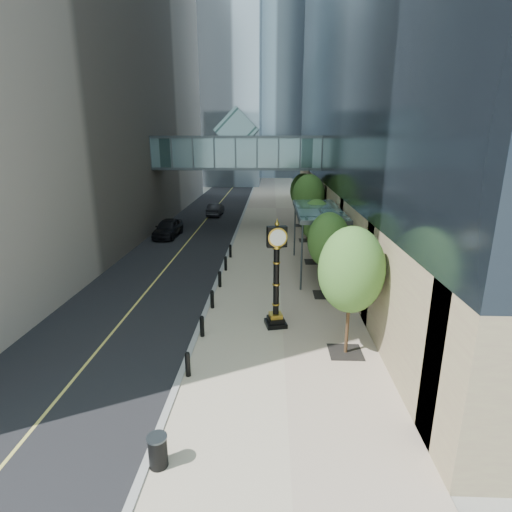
# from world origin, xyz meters

# --- Properties ---
(ground) EXTENTS (320.00, 320.00, 0.00)m
(ground) POSITION_xyz_m (0.00, 0.00, 0.00)
(ground) COLOR gray
(ground) RESTS_ON ground
(road) EXTENTS (8.00, 180.00, 0.02)m
(road) POSITION_xyz_m (-7.00, 40.00, 0.01)
(road) COLOR black
(road) RESTS_ON ground
(sidewalk) EXTENTS (8.00, 180.00, 0.06)m
(sidewalk) POSITION_xyz_m (1.00, 40.00, 0.03)
(sidewalk) COLOR tan
(sidewalk) RESTS_ON ground
(curb) EXTENTS (0.25, 180.00, 0.07)m
(curb) POSITION_xyz_m (-3.00, 40.00, 0.04)
(curb) COLOR gray
(curb) RESTS_ON ground
(distant_tower_c) EXTENTS (22.00, 22.00, 65.00)m
(distant_tower_c) POSITION_xyz_m (-6.00, 120.00, 32.50)
(distant_tower_c) COLOR #A2B8CC
(distant_tower_c) RESTS_ON ground
(skywalk) EXTENTS (17.00, 4.20, 5.80)m
(skywalk) POSITION_xyz_m (-3.00, 28.00, 7.71)
(skywalk) COLOR slate
(skywalk) RESTS_ON ground
(entrance_canopy) EXTENTS (3.00, 8.00, 4.38)m
(entrance_canopy) POSITION_xyz_m (3.48, 14.00, 4.19)
(entrance_canopy) COLOR #383F44
(entrance_canopy) RESTS_ON ground
(bollard_row) EXTENTS (0.20, 16.20, 0.90)m
(bollard_row) POSITION_xyz_m (-2.70, 9.00, 0.51)
(bollard_row) COLOR black
(bollard_row) RESTS_ON sidewalk
(street_trees) EXTENTS (2.85, 28.63, 5.85)m
(street_trees) POSITION_xyz_m (3.60, 16.69, 3.66)
(street_trees) COLOR black
(street_trees) RESTS_ON sidewalk
(street_clock) EXTENTS (1.15, 1.15, 5.11)m
(street_clock) POSITION_xyz_m (0.66, 5.43, 2.28)
(street_clock) COLOR black
(street_clock) RESTS_ON sidewalk
(trash_bin) EXTENTS (0.54, 0.54, 0.90)m
(trash_bin) POSITION_xyz_m (-2.63, -3.36, 0.51)
(trash_bin) COLOR black
(trash_bin) RESTS_ON sidewalk
(pedestrian) EXTENTS (0.80, 0.65, 1.91)m
(pedestrian) POSITION_xyz_m (4.50, 10.56, 1.02)
(pedestrian) COLOR #A59F97
(pedestrian) RESTS_ON sidewalk
(car_near) EXTENTS (2.15, 4.94, 1.66)m
(car_near) POSITION_xyz_m (-9.18, 23.66, 0.85)
(car_near) COLOR black
(car_near) RESTS_ON road
(car_far) EXTENTS (1.69, 4.34, 1.41)m
(car_far) POSITION_xyz_m (-6.28, 34.73, 0.72)
(car_far) COLOR black
(car_far) RESTS_ON road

